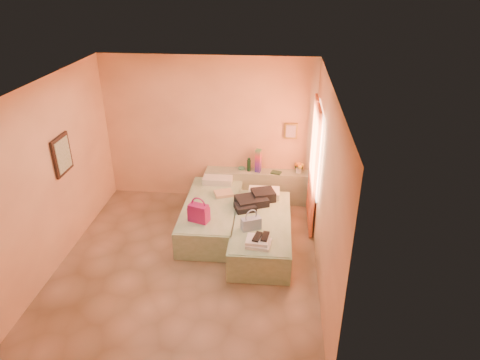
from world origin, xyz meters
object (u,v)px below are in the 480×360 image
at_px(water_bottle, 249,165).
at_px(magenta_handbag, 199,213).
at_px(bed_right, 261,232).
at_px(bed_left, 212,215).
at_px(headboard_ledge, 258,186).
at_px(flower_vase, 299,167).
at_px(blue_handbag, 251,224).
at_px(green_book, 276,173).
at_px(towel_stack, 259,242).

distance_m(water_bottle, magenta_handbag, 1.78).
xyz_separation_m(bed_right, magenta_handbag, (-1.01, -0.13, 0.40)).
bearing_deg(bed_right, bed_left, 152.49).
bearing_deg(headboard_ledge, flower_vase, 1.72).
bearing_deg(bed_right, blue_handbag, -118.10).
relative_size(headboard_ledge, bed_right, 1.02).
xyz_separation_m(bed_left, green_book, (1.10, 0.99, 0.42)).
relative_size(bed_left, blue_handbag, 6.53).
distance_m(water_bottle, green_book, 0.54).
distance_m(headboard_ledge, flower_vase, 0.89).
bearing_deg(towel_stack, headboard_ledge, 93.35).
relative_size(bed_left, water_bottle, 7.73).
distance_m(green_book, flower_vase, 0.45).
xyz_separation_m(headboard_ledge, green_book, (0.34, -0.06, 0.34)).
bearing_deg(flower_vase, bed_left, -144.90).
relative_size(bed_left, green_book, 10.79).
height_order(green_book, flower_vase, flower_vase).
height_order(headboard_ledge, towel_stack, headboard_ledge).
height_order(green_book, towel_stack, green_book).
relative_size(bed_left, towel_stack, 5.71).
xyz_separation_m(bed_left, bed_right, (0.90, -0.46, 0.00)).
relative_size(bed_right, blue_handbag, 6.53).
bearing_deg(blue_handbag, flower_vase, 42.43).
distance_m(green_book, magenta_handbag, 1.98).
height_order(blue_handbag, towel_stack, blue_handbag).
bearing_deg(bed_left, green_book, 41.36).
distance_m(bed_right, water_bottle, 1.63).
bearing_deg(blue_handbag, water_bottle, 71.14).
bearing_deg(bed_left, bed_right, -27.51).
xyz_separation_m(bed_right, green_book, (0.20, 1.45, 0.42)).
distance_m(bed_right, green_book, 1.52).
bearing_deg(water_bottle, flower_vase, 1.49).
xyz_separation_m(bed_right, blue_handbag, (-0.15, -0.29, 0.35)).
distance_m(bed_left, flower_vase, 1.94).
bearing_deg(blue_handbag, green_book, 54.13).
xyz_separation_m(flower_vase, magenta_handbag, (-1.63, -1.66, -0.12)).
bearing_deg(bed_left, magenta_handbag, -100.93).
relative_size(headboard_ledge, magenta_handbag, 6.31).
relative_size(green_book, blue_handbag, 0.61).
bearing_deg(water_bottle, green_book, -6.49).
relative_size(bed_right, flower_vase, 8.16).
bearing_deg(bed_left, towel_stack, -53.27).
xyz_separation_m(flower_vase, blue_handbag, (-0.78, -1.82, -0.17)).
bearing_deg(flower_vase, headboard_ledge, -178.28).
relative_size(bed_right, green_book, 10.79).
bearing_deg(headboard_ledge, green_book, -10.41).
height_order(green_book, blue_handbag, blue_handbag).
relative_size(bed_right, magenta_handbag, 6.16).
xyz_separation_m(water_bottle, magenta_handbag, (-0.68, -1.64, -0.13)).
bearing_deg(magenta_handbag, towel_stack, -12.48).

